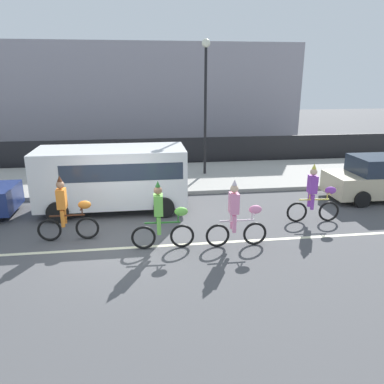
% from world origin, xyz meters
% --- Properties ---
extents(ground_plane, '(80.00, 80.00, 0.00)m').
position_xyz_m(ground_plane, '(0.00, 0.00, 0.00)').
color(ground_plane, '#4C4C4F').
extents(road_centre_line, '(36.00, 0.14, 0.01)m').
position_xyz_m(road_centre_line, '(0.00, -0.50, 0.00)').
color(road_centre_line, beige).
rests_on(road_centre_line, ground).
extents(sidewalk_curb, '(60.00, 5.00, 0.15)m').
position_xyz_m(sidewalk_curb, '(0.00, 6.50, 0.07)').
color(sidewalk_curb, '#9E9B93').
rests_on(sidewalk_curb, ground).
extents(fence_line, '(40.00, 0.08, 1.40)m').
position_xyz_m(fence_line, '(0.00, 9.40, 0.70)').
color(fence_line, black).
rests_on(fence_line, ground).
extents(building_backdrop, '(28.00, 8.00, 6.51)m').
position_xyz_m(building_backdrop, '(-2.84, 18.00, 3.25)').
color(building_backdrop, '#99939E').
rests_on(building_backdrop, ground).
extents(parade_cyclist_orange, '(1.72, 0.50, 1.92)m').
position_xyz_m(parade_cyclist_orange, '(-1.42, 0.26, 0.84)').
color(parade_cyclist_orange, black).
rests_on(parade_cyclist_orange, ground).
extents(parade_cyclist_lime, '(1.72, 0.50, 1.92)m').
position_xyz_m(parade_cyclist_lime, '(1.22, -0.64, 0.84)').
color(parade_cyclist_lime, black).
rests_on(parade_cyclist_lime, ground).
extents(parade_cyclist_pink, '(1.72, 0.50, 1.92)m').
position_xyz_m(parade_cyclist_pink, '(3.24, -0.76, 0.84)').
color(parade_cyclist_pink, black).
rests_on(parade_cyclist_pink, ground).
extents(parade_cyclist_purple, '(1.72, 0.50, 1.92)m').
position_xyz_m(parade_cyclist_purple, '(6.13, 0.67, 0.84)').
color(parade_cyclist_purple, black).
rests_on(parade_cyclist_purple, ground).
extents(parked_van_white, '(5.00, 2.22, 2.18)m').
position_xyz_m(parked_van_white, '(-0.25, 2.70, 1.28)').
color(parked_van_white, white).
rests_on(parked_van_white, ground).
extents(parked_car_beige, '(4.10, 1.92, 1.64)m').
position_xyz_m(parked_car_beige, '(9.71, 2.62, 0.78)').
color(parked_car_beige, beige).
rests_on(parked_car_beige, ground).
extents(street_lamp_post, '(0.36, 0.36, 5.86)m').
position_xyz_m(street_lamp_post, '(3.59, 6.70, 3.99)').
color(street_lamp_post, black).
rests_on(street_lamp_post, sidewalk_curb).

